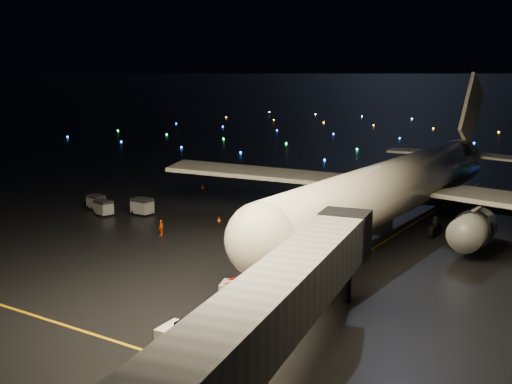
# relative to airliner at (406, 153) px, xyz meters

# --- Properties ---
(lane_centre) EXTENTS (0.25, 80.00, 0.02)m
(lane_centre) POSITION_rel_airliner_xyz_m (0.37, -10.42, -7.60)
(lane_centre) COLOR orange
(lane_centre) RESTS_ON ground
(airliner) EXTENTS (55.16, 52.55, 15.23)m
(airliner) POSITION_rel_airliner_xyz_m (0.00, 0.00, 0.00)
(airliner) COLOR silver
(airliner) RESTS_ON ground
(pushback_tug) EXTENTS (3.94, 2.23, 1.82)m
(pushback_tug) POSITION_rel_airliner_xyz_m (-0.41, -33.94, -6.70)
(pushback_tug) COLOR silver
(pushback_tug) RESTS_ON ground
(belt_loader) EXTENTS (6.24, 3.66, 2.93)m
(belt_loader) POSITION_rel_airliner_xyz_m (-2.45, -24.66, -6.15)
(belt_loader) COLOR silver
(belt_loader) RESTS_ON ground
(crew_c) EXTENTS (0.60, 0.98, 1.57)m
(crew_c) POSITION_rel_airliner_xyz_m (-18.66, -15.51, -6.83)
(crew_c) COLOR #F44C0B
(crew_c) RESTS_ON ground
(safety_cone_0) EXTENTS (0.56, 0.56, 0.51)m
(safety_cone_0) POSITION_rel_airliner_xyz_m (-11.26, -5.53, -7.36)
(safety_cone_0) COLOR #E8540C
(safety_cone_0) RESTS_ON ground
(safety_cone_1) EXTENTS (0.55, 0.55, 0.48)m
(safety_cone_1) POSITION_rel_airliner_xyz_m (-9.96, -5.01, -7.37)
(safety_cone_1) COLOR #E8540C
(safety_cone_1) RESTS_ON ground
(safety_cone_2) EXTENTS (0.49, 0.49, 0.45)m
(safety_cone_2) POSITION_rel_airliner_xyz_m (-17.34, -7.82, -7.39)
(safety_cone_2) COLOR #E8540C
(safety_cone_2) RESTS_ON ground
(safety_cone_3) EXTENTS (0.55, 0.55, 0.56)m
(safety_cone_3) POSITION_rel_airliner_xyz_m (-29.71, 5.47, -7.34)
(safety_cone_3) COLOR #E8540C
(safety_cone_3) RESTS_ON ground
(taxiway_lights) EXTENTS (164.00, 92.00, 0.36)m
(taxiway_lights) POSITION_rel_airliner_xyz_m (-11.63, 80.58, -7.43)
(taxiway_lights) COLOR black
(taxiway_lights) RESTS_ON ground
(baggage_cart_0) EXTENTS (2.22, 1.58, 1.86)m
(baggage_cart_0) POSITION_rel_airliner_xyz_m (-26.14, -10.05, -6.69)
(baggage_cart_0) COLOR gray
(baggage_cart_0) RESTS_ON ground
(baggage_cart_1) EXTENTS (2.24, 1.80, 1.69)m
(baggage_cart_1) POSITION_rel_airliner_xyz_m (-29.53, -12.55, -6.77)
(baggage_cart_1) COLOR gray
(baggage_cart_1) RESTS_ON ground
(baggage_cart_2) EXTENTS (2.09, 1.59, 1.65)m
(baggage_cart_2) POSITION_rel_airliner_xyz_m (-32.53, -10.79, -6.79)
(baggage_cart_2) COLOR gray
(baggage_cart_2) RESTS_ON ground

